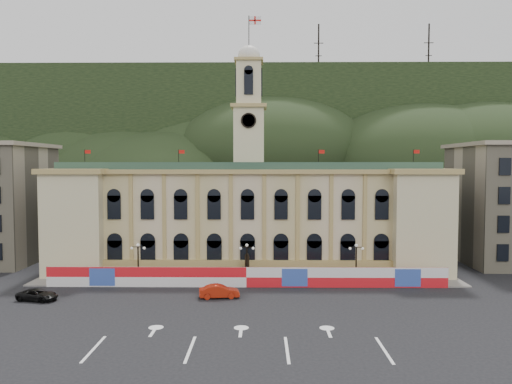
{
  "coord_description": "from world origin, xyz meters",
  "views": [
    {
      "loc": [
        1.91,
        -46.32,
        15.22
      ],
      "look_at": [
        1.16,
        18.0,
        11.72
      ],
      "focal_mm": 35.0,
      "sensor_mm": 36.0,
      "label": 1
    }
  ],
  "objects_px": {
    "red_sedan": "(219,291)",
    "black_suv": "(38,295)",
    "statue": "(247,273)",
    "lamp_center": "(247,260)"
  },
  "relations": [
    {
      "from": "red_sedan",
      "to": "black_suv",
      "type": "bearing_deg",
      "value": 85.87
    },
    {
      "from": "statue",
      "to": "black_suv",
      "type": "bearing_deg",
      "value": -158.02
    },
    {
      "from": "lamp_center",
      "to": "red_sedan",
      "type": "relative_size",
      "value": 1.08
    },
    {
      "from": "statue",
      "to": "lamp_center",
      "type": "height_order",
      "value": "lamp_center"
    },
    {
      "from": "lamp_center",
      "to": "red_sedan",
      "type": "bearing_deg",
      "value": -112.75
    },
    {
      "from": "lamp_center",
      "to": "red_sedan",
      "type": "distance_m",
      "value": 7.99
    },
    {
      "from": "statue",
      "to": "red_sedan",
      "type": "distance_m",
      "value": 8.59
    },
    {
      "from": "red_sedan",
      "to": "black_suv",
      "type": "height_order",
      "value": "red_sedan"
    },
    {
      "from": "statue",
      "to": "red_sedan",
      "type": "relative_size",
      "value": 0.78
    },
    {
      "from": "statue",
      "to": "black_suv",
      "type": "relative_size",
      "value": 0.76
    }
  ]
}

